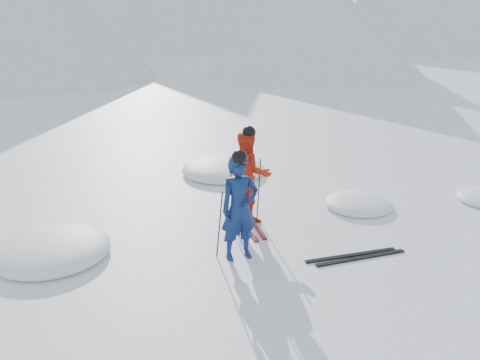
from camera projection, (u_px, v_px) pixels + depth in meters
name	position (u px, v px, depth m)	size (l,w,h in m)	color
ground	(340.00, 227.00, 9.90)	(160.00, 160.00, 0.00)	white
skier_blue	(239.00, 208.00, 8.44)	(0.66, 0.43, 1.81)	navy
skier_red	(249.00, 179.00, 9.80)	(0.91, 0.71, 1.87)	red
pole_blue_left	(220.00, 225.00, 8.55)	(0.02, 0.02, 1.20)	black
pole_blue_right	(246.00, 217.00, 8.85)	(0.02, 0.02, 1.20)	black
pole_red_left	(229.00, 192.00, 9.99)	(0.02, 0.02, 1.25)	black
pole_red_right	(259.00, 189.00, 10.15)	(0.02, 0.02, 1.25)	black
ski_worn_left	(243.00, 223.00, 10.05)	(0.09, 1.70, 0.03)	black
ski_worn_right	(254.00, 221.00, 10.14)	(0.09, 1.70, 0.03)	black
ski_loose_a	(351.00, 255.00, 8.76)	(0.09, 1.70, 0.03)	black
ski_loose_b	(361.00, 258.00, 8.68)	(0.09, 1.70, 0.03)	black
snow_lumps	(219.00, 203.00, 11.12)	(10.74, 6.05, 0.47)	white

